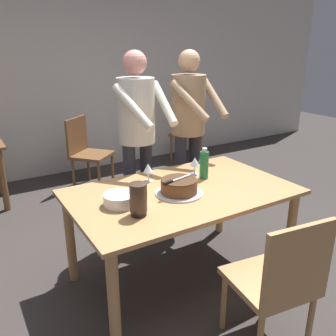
% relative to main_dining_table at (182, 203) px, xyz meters
% --- Properties ---
extents(ground_plane, '(14.00, 14.00, 0.00)m').
position_rel_main_dining_table_xyz_m(ground_plane, '(0.00, 0.00, -0.65)').
color(ground_plane, '#383330').
extents(back_wall, '(10.00, 0.12, 2.70)m').
position_rel_main_dining_table_xyz_m(back_wall, '(0.00, 3.01, 0.70)').
color(back_wall, beige).
rests_on(back_wall, ground_plane).
extents(main_dining_table, '(1.62, 0.99, 0.75)m').
position_rel_main_dining_table_xyz_m(main_dining_table, '(0.00, 0.00, 0.00)').
color(main_dining_table, tan).
rests_on(main_dining_table, ground_plane).
extents(cake_on_platter, '(0.34, 0.34, 0.11)m').
position_rel_main_dining_table_xyz_m(cake_on_platter, '(-0.05, -0.04, 0.15)').
color(cake_on_platter, silver).
rests_on(cake_on_platter, main_dining_table).
extents(cake_knife, '(0.27, 0.08, 0.02)m').
position_rel_main_dining_table_xyz_m(cake_knife, '(-0.12, -0.06, 0.22)').
color(cake_knife, silver).
rests_on(cake_knife, cake_on_platter).
extents(plate_stack, '(0.22, 0.22, 0.08)m').
position_rel_main_dining_table_xyz_m(plate_stack, '(-0.49, 0.00, 0.14)').
color(plate_stack, white).
rests_on(plate_stack, main_dining_table).
extents(wine_glass_near, '(0.08, 0.08, 0.14)m').
position_rel_main_dining_table_xyz_m(wine_glass_near, '(0.28, 0.23, 0.20)').
color(wine_glass_near, silver).
rests_on(wine_glass_near, main_dining_table).
extents(wine_glass_far, '(0.08, 0.08, 0.14)m').
position_rel_main_dining_table_xyz_m(wine_glass_far, '(-0.12, 0.29, 0.20)').
color(wine_glass_far, silver).
rests_on(wine_glass_far, main_dining_table).
extents(water_bottle, '(0.07, 0.07, 0.25)m').
position_rel_main_dining_table_xyz_m(water_bottle, '(0.28, 0.11, 0.22)').
color(water_bottle, '#1E6B38').
rests_on(water_bottle, main_dining_table).
extents(hurricane_lamp, '(0.11, 0.11, 0.21)m').
position_rel_main_dining_table_xyz_m(hurricane_lamp, '(-0.45, -0.19, 0.21)').
color(hurricane_lamp, black).
rests_on(hurricane_lamp, main_dining_table).
extents(person_cutting_cake, '(0.46, 0.57, 1.72)m').
position_rel_main_dining_table_xyz_m(person_cutting_cake, '(0.00, 0.71, 0.43)').
color(person_cutting_cake, '#2D2D38').
rests_on(person_cutting_cake, ground_plane).
extents(person_standing_beside, '(0.46, 0.57, 1.72)m').
position_rel_main_dining_table_xyz_m(person_standing_beside, '(0.56, 0.74, 0.43)').
color(person_standing_beside, '#2D2D38').
rests_on(person_standing_beside, ground_plane).
extents(chair_near_side, '(0.49, 0.49, 0.90)m').
position_rel_main_dining_table_xyz_m(chair_near_side, '(0.09, -0.87, -0.16)').
color(chair_near_side, tan).
rests_on(chair_near_side, ground_plane).
extents(background_chair_0, '(0.61, 0.61, 0.90)m').
position_rel_main_dining_table_xyz_m(background_chair_0, '(1.81, 2.46, -0.16)').
color(background_chair_0, brown).
rests_on(background_chair_0, ground_plane).
extents(background_chair_1, '(0.62, 0.62, 0.90)m').
position_rel_main_dining_table_xyz_m(background_chair_1, '(0.04, 2.25, -0.16)').
color(background_chair_1, brown).
rests_on(background_chair_1, ground_plane).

